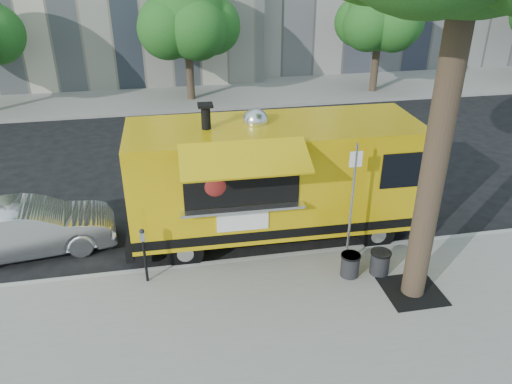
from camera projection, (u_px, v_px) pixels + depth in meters
ground at (267, 240)px, 12.82m from camera, size 120.00×120.00×0.00m
sidewalk at (311, 351)px, 9.28m from camera, size 60.00×6.00×0.15m
curb at (275, 258)px, 11.97m from camera, size 60.00×0.14×0.16m
far_sidewalk at (211, 94)px, 24.61m from camera, size 60.00×5.00×0.15m
tree_well at (412, 291)px, 10.73m from camera, size 1.20×1.20×0.02m
far_tree_b at (187, 17)px, 22.04m from camera, size 3.60×3.60×5.50m
far_tree_c at (380, 16)px, 23.33m from camera, size 3.24×3.24×5.21m
sign_post at (352, 199)px, 10.88m from camera, size 0.28×0.06×3.00m
parking_meter at (144, 249)px, 10.69m from camera, size 0.11×0.11×1.33m
food_truck at (273, 178)px, 12.23m from camera, size 7.33×3.43×3.61m
sedan at (30, 228)px, 12.09m from camera, size 4.13×1.87×1.31m
trash_bin_left at (350, 264)px, 11.13m from camera, size 0.45×0.45×0.54m
trash_bin_right at (380, 262)px, 11.20m from camera, size 0.47×0.47×0.56m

